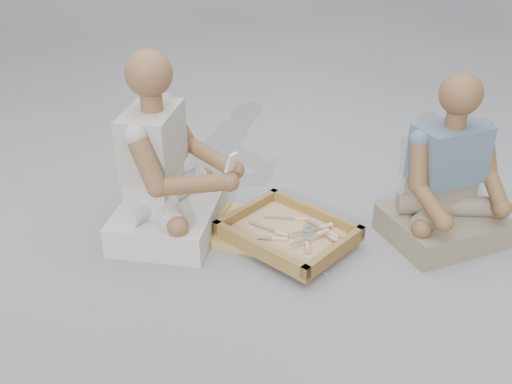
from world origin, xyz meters
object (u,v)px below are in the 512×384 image
at_px(tool_tray, 288,233).
at_px(companion, 448,187).
at_px(carved_panel, 251,229).
at_px(craftsman, 165,175).

xyz_separation_m(tool_tray, companion, (0.66, 0.35, 0.21)).
relative_size(carved_panel, tool_tray, 0.85).
distance_m(carved_panel, craftsman, 0.50).
bearing_deg(companion, carved_panel, -23.91).
relative_size(tool_tray, companion, 0.84).
bearing_deg(companion, craftsman, -24.56).
bearing_deg(carved_panel, tool_tray, -8.39).
xyz_separation_m(carved_panel, tool_tray, (0.20, -0.03, 0.04)).
height_order(carved_panel, craftsman, craftsman).
xyz_separation_m(carved_panel, companion, (0.86, 0.32, 0.25)).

